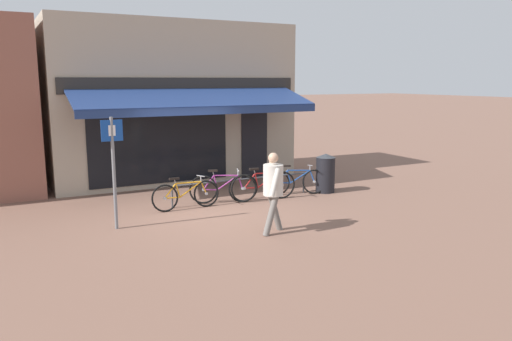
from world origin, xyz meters
The scene contains 10 objects.
ground_plane centered at (0.00, 0.00, 0.00)m, with size 160.00×160.00×0.00m, color brown.
shop_front centered at (0.64, 4.64, 2.43)m, with size 7.47×4.73×4.86m.
bike_rack_rail centered at (1.27, 0.73, 0.48)m, with size 3.95×0.04×0.57m.
bicycle_orange centered at (-0.38, 0.49, 0.36)m, with size 1.73×0.52×0.82m.
bicycle_purple centered at (0.67, 0.64, 0.39)m, with size 1.65×0.70×0.87m.
bicycle_red centered at (1.73, 0.41, 0.40)m, with size 1.80×0.52×0.88m.
bicycle_blue centered at (2.87, 0.63, 0.36)m, with size 1.66×0.73×0.84m.
pedestrian_adult centered at (0.56, -2.17, 1.02)m, with size 0.59×0.69×1.70m.
litter_bin centered at (3.75, 0.46, 0.55)m, with size 0.54×0.54×1.10m.
parking_sign centered at (-2.25, -0.39, 1.46)m, with size 0.44×0.07×2.38m.
Camera 1 is at (-4.37, -10.83, 3.12)m, focal length 35.00 mm.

